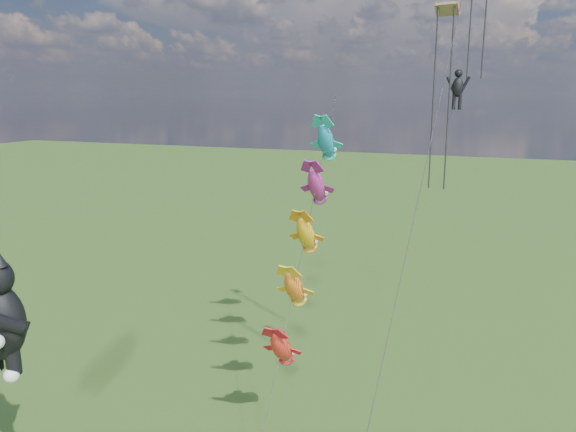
% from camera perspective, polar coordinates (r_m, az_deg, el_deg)
% --- Properties ---
extents(fish_windsock_rig, '(1.64, 15.94, 17.44)m').
position_cam_1_polar(fish_windsock_rig, '(31.47, 1.83, -1.92)').
color(fish_windsock_rig, '#4F3A28').
rests_on(fish_windsock_rig, ground).
extents(parafoil_rig, '(3.28, 17.43, 27.40)m').
position_cam_1_polar(parafoil_rig, '(27.54, 16.88, 14.43)').
color(parafoil_rig, '#4F3A28').
rests_on(parafoil_rig, ground).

